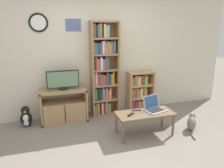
{
  "coord_description": "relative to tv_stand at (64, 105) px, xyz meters",
  "views": [
    {
      "loc": [
        -1.03,
        -2.84,
        1.97
      ],
      "look_at": [
        0.13,
        0.96,
        0.87
      ],
      "focal_mm": 35.0,
      "sensor_mm": 36.0,
      "label": 1
    }
  ],
  "objects": [
    {
      "name": "ground_plane",
      "position": [
        0.75,
        -1.49,
        -0.34
      ],
      "size": [
        18.0,
        18.0,
        0.0
      ],
      "primitive_type": "plane",
      "color": "gray"
    },
    {
      "name": "wall_back",
      "position": [
        0.74,
        0.29,
        0.97
      ],
      "size": [
        6.39,
        0.09,
        2.6
      ],
      "color": "beige",
      "rests_on": "ground_plane"
    },
    {
      "name": "tv_stand",
      "position": [
        0.0,
        0.0,
        0.0
      ],
      "size": [
        0.93,
        0.44,
        0.68
      ],
      "color": "tan",
      "rests_on": "ground_plane"
    },
    {
      "name": "television",
      "position": [
        0.01,
        0.03,
        0.54
      ],
      "size": [
        0.64,
        0.18,
        0.39
      ],
      "color": "black",
      "rests_on": "tv_stand"
    },
    {
      "name": "bookshelf_tall",
      "position": [
        0.87,
        0.12,
        0.67
      ],
      "size": [
        0.59,
        0.29,
        2.03
      ],
      "color": "#9E754C",
      "rests_on": "ground_plane"
    },
    {
      "name": "bookshelf_short",
      "position": [
        1.72,
        0.12,
        0.1
      ],
      "size": [
        0.6,
        0.29,
        0.92
      ],
      "color": "tan",
      "rests_on": "ground_plane"
    },
    {
      "name": "coffee_table",
      "position": [
        1.35,
        -1.02,
        0.04
      ],
      "size": [
        1.04,
        0.47,
        0.43
      ],
      "color": "brown",
      "rests_on": "ground_plane"
    },
    {
      "name": "laptop",
      "position": [
        1.55,
        -0.97,
        0.16
      ],
      "size": [
        0.43,
        0.39,
        0.27
      ],
      "rotation": [
        0.0,
        0.0,
        0.28
      ],
      "color": "#B7BABC",
      "rests_on": "coffee_table"
    },
    {
      "name": "remote_near_laptop",
      "position": [
        1.06,
        -1.05,
        0.1
      ],
      "size": [
        0.15,
        0.13,
        0.02
      ],
      "rotation": [
        0.0,
        0.0,
        5.37
      ],
      "color": "black",
      "rests_on": "coffee_table"
    },
    {
      "name": "remote_far_from_laptop",
      "position": [
        1.24,
        -0.89,
        0.1
      ],
      "size": [
        0.16,
        0.06,
        0.02
      ],
      "rotation": [
        0.0,
        0.0,
        1.47
      ],
      "color": "#38383A",
      "rests_on": "coffee_table"
    },
    {
      "name": "cat",
      "position": [
        2.29,
        -1.11,
        -0.2
      ],
      "size": [
        0.35,
        0.53,
        0.32
      ],
      "rotation": [
        0.0,
        0.0,
        -0.69
      ],
      "color": "slate",
      "rests_on": "ground_plane"
    },
    {
      "name": "penguin_figurine",
      "position": [
        -0.75,
        -0.05,
        -0.15
      ],
      "size": [
        0.23,
        0.21,
        0.42
      ],
      "color": "black",
      "rests_on": "ground_plane"
    }
  ]
}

